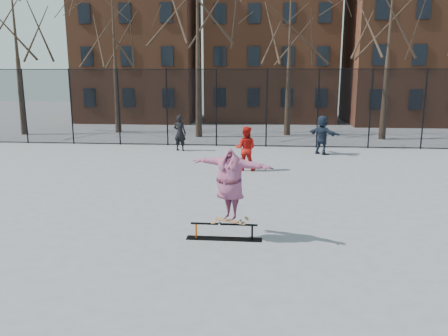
# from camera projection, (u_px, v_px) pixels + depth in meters

# --- Properties ---
(ground) EXTENTS (100.00, 100.00, 0.00)m
(ground) POSITION_uv_depth(u_px,v_px,m) (216.00, 235.00, 10.22)
(ground) COLOR slate
(skate_rail) EXTENTS (1.73, 0.26, 0.38)m
(skate_rail) POSITION_uv_depth(u_px,v_px,m) (224.00, 233.00, 9.95)
(skate_rail) COLOR black
(skate_rail) RESTS_ON ground
(skateboard) EXTENTS (0.74, 0.18, 0.09)m
(skateboard) POSITION_uv_depth(u_px,v_px,m) (230.00, 222.00, 9.88)
(skateboard) COLOR #95613B
(skateboard) RESTS_ON skate_rail
(skater) EXTENTS (2.03, 1.22, 1.60)m
(skater) POSITION_uv_depth(u_px,v_px,m) (230.00, 185.00, 9.70)
(skater) COLOR #5C3C96
(skater) RESTS_ON skateboard
(bystander_black) EXTENTS (0.73, 0.57, 1.76)m
(bystander_black) POSITION_uv_depth(u_px,v_px,m) (180.00, 133.00, 21.44)
(bystander_black) COLOR black
(bystander_black) RESTS_ON ground
(bystander_red) EXTENTS (0.92, 0.76, 1.72)m
(bystander_red) POSITION_uv_depth(u_px,v_px,m) (246.00, 149.00, 17.02)
(bystander_red) COLOR red
(bystander_red) RESTS_ON ground
(bystander_navy) EXTENTS (1.58, 1.59, 1.83)m
(bystander_navy) POSITION_uv_depth(u_px,v_px,m) (322.00, 135.00, 20.45)
(bystander_navy) COLOR #1B2637
(bystander_navy) RESTS_ON ground
(fence) EXTENTS (34.03, 0.07, 4.00)m
(fence) POSITION_uv_depth(u_px,v_px,m) (243.00, 107.00, 22.45)
(fence) COLOR black
(fence) RESTS_ON ground
(tree_row) EXTENTS (33.66, 7.46, 10.67)m
(tree_row) POSITION_uv_depth(u_px,v_px,m) (243.00, 10.00, 25.41)
(tree_row) COLOR black
(tree_row) RESTS_ON ground
(rowhouses) EXTENTS (29.00, 7.00, 13.00)m
(rowhouses) POSITION_uv_depth(u_px,v_px,m) (261.00, 44.00, 34.21)
(rowhouses) COLOR brown
(rowhouses) RESTS_ON ground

